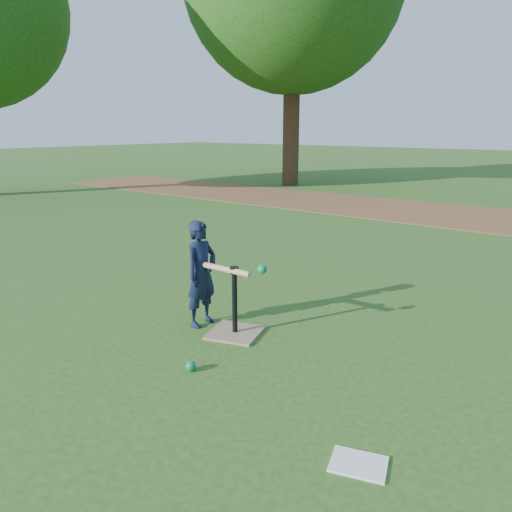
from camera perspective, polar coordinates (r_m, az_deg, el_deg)
The scene contains 7 objects.
ground at distance 4.53m, azimuth -5.11°, elevation -8.53°, with size 80.00×80.00×0.00m, color #285116.
dirt_strip at distance 11.05m, azimuth 22.63°, elevation 4.24°, with size 24.00×3.00×0.01m, color brown.
child at distance 4.53m, azimuth -6.26°, elevation -2.03°, with size 0.35×0.23×0.97m, color black.
wiffle_ball_ground at distance 3.85m, azimuth -7.45°, elevation -12.36°, with size 0.08×0.08×0.08m, color #0B8042.
clipboard at distance 2.97m, azimuth 11.64°, elevation -22.25°, with size 0.30×0.23×0.01m, color white.
batting_tee at distance 4.42m, azimuth -2.43°, elevation -7.56°, with size 0.54×0.54×0.61m.
swing_action at distance 4.31m, azimuth -3.29°, elevation -1.41°, with size 0.73×0.21×0.11m.
Camera 1 is at (2.88, -3.02, 1.77)m, focal length 35.00 mm.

